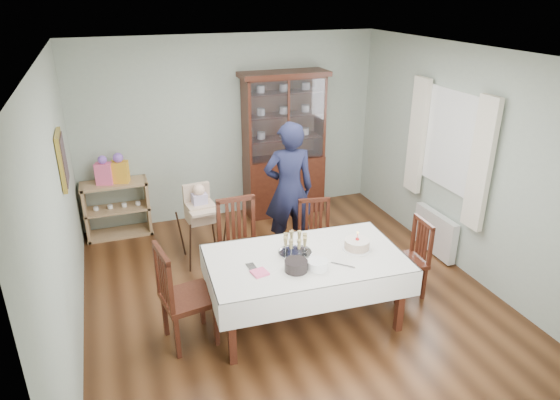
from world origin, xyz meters
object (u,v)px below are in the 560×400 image
dining_table (305,289)px  chair_end_right (405,273)px  woman (289,190)px  gift_bag_pink (104,171)px  china_cabinet (284,143)px  sideboard (117,209)px  high_chair (202,230)px  chair_far_right (316,252)px  gift_bag_orange (119,169)px  chair_end_left (187,314)px  chair_far_left (242,263)px  champagne_tray (295,248)px  birthday_cake (357,245)px

dining_table → chair_end_right: 1.29m
chair_end_right → woman: woman is taller
gift_bag_pink → china_cabinet: bearing=-0.0°
china_cabinet → sideboard: size_ratio=2.42×
sideboard → high_chair: high_chair is taller
dining_table → woman: woman is taller
china_cabinet → chair_far_right: size_ratio=2.37×
chair_end_right → gift_bag_pink: (-3.12, 2.65, 0.71)m
gift_bag_pink → woman: bearing=-29.8°
chair_end_right → gift_bag_orange: size_ratio=2.16×
chair_far_right → gift_bag_pink: (-2.35, 1.87, 0.71)m
china_cabinet → sideboard: china_cabinet is taller
china_cabinet → dining_table: bearing=-105.6°
dining_table → chair_end_right: (1.28, 0.08, -0.11)m
china_cabinet → sideboard: (-2.50, 0.02, -0.72)m
dining_table → chair_end_left: 1.23m
chair_end_right → gift_bag_orange: gift_bag_orange is taller
high_chair → gift_bag_orange: size_ratio=2.47×
sideboard → high_chair: (0.98, -1.08, 0.01)m
chair_far_left → high_chair: chair_far_left is taller
sideboard → gift_bag_orange: size_ratio=2.14×
chair_far_right → gift_bag_pink: bearing=151.1°
chair_far_left → chair_end_right: 1.89m
sideboard → gift_bag_pink: gift_bag_pink is taller
chair_far_right → dining_table: bearing=-110.8°
chair_end_left → gift_bag_pink: size_ratio=2.65×
chair_far_right → high_chair: bearing=157.0°
chair_far_right → gift_bag_orange: 2.93m
chair_end_left → gift_bag_pink: 2.81m
gift_bag_pink → gift_bag_orange: (0.20, 0.00, 0.01)m
chair_far_left → chair_end_left: bearing=-137.1°
china_cabinet → chair_far_left: bearing=-122.6°
dining_table → gift_bag_pink: size_ratio=5.07×
sideboard → gift_bag_pink: bearing=-169.0°
china_cabinet → chair_end_left: 3.41m
sideboard → chair_far_right: 2.93m
china_cabinet → champagne_tray: china_cabinet is taller
dining_table → chair_far_left: 0.95m
chair_far_left → birthday_cake: chair_far_left is taller
chair_far_right → gift_bag_pink: 3.08m
sideboard → chair_far_left: 2.31m
chair_end_right → high_chair: high_chair is taller
chair_far_right → woman: 0.88m
champagne_tray → birthday_cake: size_ratio=1.16×
dining_table → woman: bearing=75.8°
chair_end_left → china_cabinet: bearing=-45.8°
chair_end_left → woman: 2.19m
chair_far_left → birthday_cake: 1.42m
woman → birthday_cake: 1.51m
chair_far_right → high_chair: high_chair is taller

